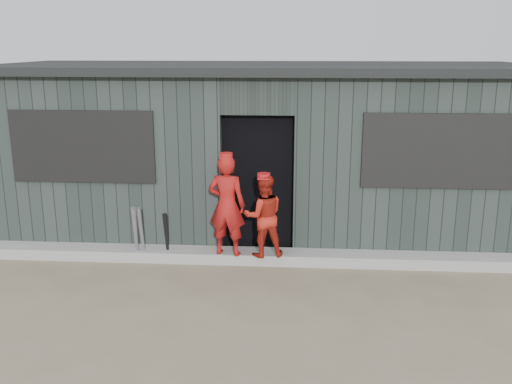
# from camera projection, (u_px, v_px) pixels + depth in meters

# --- Properties ---
(ground) EXTENTS (80.00, 80.00, 0.00)m
(ground) POSITION_uv_depth(u_px,v_px,m) (244.00, 324.00, 6.13)
(ground) COLOR #6C5E4A
(ground) RESTS_ON ground
(curb) EXTENTS (8.00, 0.36, 0.15)m
(curb) POSITION_uv_depth(u_px,v_px,m) (256.00, 256.00, 7.87)
(curb) COLOR gray
(curb) RESTS_ON ground
(bat_left) EXTENTS (0.09, 0.22, 0.80)m
(bat_left) POSITION_uv_depth(u_px,v_px,m) (142.00, 234.00, 7.78)
(bat_left) COLOR gray
(bat_left) RESTS_ON ground
(bat_mid) EXTENTS (0.11, 0.28, 0.82)m
(bat_mid) POSITION_uv_depth(u_px,v_px,m) (136.00, 234.00, 7.75)
(bat_mid) COLOR gray
(bat_mid) RESTS_ON ground
(bat_right) EXTENTS (0.11, 0.34, 0.74)m
(bat_right) POSITION_uv_depth(u_px,v_px,m) (167.00, 237.00, 7.78)
(bat_right) COLOR black
(bat_right) RESTS_ON ground
(player_red_left) EXTENTS (0.55, 0.40, 1.37)m
(player_red_left) POSITION_uv_depth(u_px,v_px,m) (227.00, 205.00, 7.58)
(player_red_left) COLOR maroon
(player_red_left) RESTS_ON curb
(player_red_right) EXTENTS (0.62, 0.53, 1.11)m
(player_red_right) POSITION_uv_depth(u_px,v_px,m) (264.00, 216.00, 7.56)
(player_red_right) COLOR #AE2215
(player_red_right) RESTS_ON curb
(player_grey_back) EXTENTS (0.63, 0.45, 1.20)m
(player_grey_back) POSITION_uv_depth(u_px,v_px,m) (265.00, 209.00, 8.28)
(player_grey_back) COLOR silver
(player_grey_back) RESTS_ON ground
(dugout) EXTENTS (8.30, 3.30, 2.62)m
(dugout) POSITION_uv_depth(u_px,v_px,m) (263.00, 148.00, 9.19)
(dugout) COLOR black
(dugout) RESTS_ON ground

